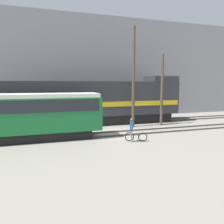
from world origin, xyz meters
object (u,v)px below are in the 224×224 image
at_px(bicycle, 136,137).
at_px(utility_pole_left, 133,78).
at_px(person, 132,127).
at_px(utility_pole_center, 162,90).
at_px(freight_locomotive, 98,102).
at_px(streetcar, 12,115).

xyz_separation_m(bicycle, utility_pole_left, (1.97, 5.22, 4.52)).
height_order(person, utility_pole_center, utility_pole_center).
distance_m(freight_locomotive, utility_pole_left, 4.60).
relative_size(streetcar, utility_pole_center, 1.79).
distance_m(person, utility_pole_left, 6.85).
bearing_deg(utility_pole_center, person, -136.55).
distance_m(streetcar, person, 8.79).
relative_size(bicycle, utility_pole_center, 0.21).
bearing_deg(utility_pole_center, bicycle, -134.52).
distance_m(streetcar, bicycle, 9.25).
relative_size(streetcar, bicycle, 8.35).
relative_size(freight_locomotive, person, 10.22).
relative_size(freight_locomotive, bicycle, 11.61).
bearing_deg(utility_pole_left, bicycle, -110.63).
xyz_separation_m(freight_locomotive, utility_pole_left, (2.91, -2.57, 2.48)).
bearing_deg(streetcar, bicycle, -16.99).
bearing_deg(freight_locomotive, utility_pole_center, -22.90).
distance_m(bicycle, utility_pole_left, 7.18).
bearing_deg(person, utility_pole_left, 65.90).
height_order(bicycle, utility_pole_center, utility_pole_center).
height_order(streetcar, utility_pole_left, utility_pole_left).
distance_m(utility_pole_left, utility_pole_center, 3.40).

